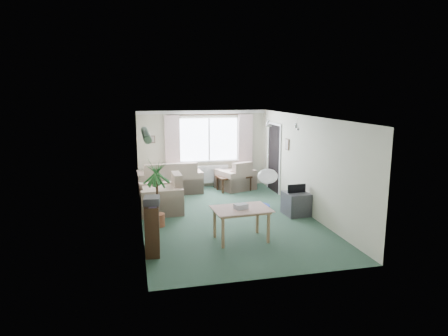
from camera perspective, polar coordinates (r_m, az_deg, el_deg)
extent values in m
plane|color=#2B4838|center=(9.65, 0.41, -7.05)|extent=(6.50, 6.50, 0.00)
cube|color=white|center=(12.46, -2.16, 4.10)|extent=(1.80, 0.03, 1.30)
cube|color=black|center=(12.32, -2.12, 7.62)|extent=(2.60, 0.03, 0.03)
cube|color=beige|center=(12.23, -7.37, 2.80)|extent=(0.45, 0.08, 2.00)
cube|color=beige|center=(12.66, 3.05, 3.15)|extent=(0.45, 0.08, 2.00)
cube|color=white|center=(12.60, -2.09, -0.89)|extent=(1.20, 0.10, 0.55)
cube|color=black|center=(12.03, 7.18, 1.37)|extent=(0.03, 0.95, 2.00)
sphere|color=white|center=(7.18, 6.27, -1.17)|extent=(0.36, 0.36, 0.36)
cylinder|color=#196626|center=(6.66, -11.12, 4.72)|extent=(1.60, 1.60, 0.12)
sphere|color=silver|center=(10.44, 6.26, 6.70)|extent=(0.20, 0.20, 0.20)
sphere|color=silver|center=(9.43, 10.41, 6.14)|extent=(0.20, 0.20, 0.20)
cube|color=brown|center=(12.25, -10.48, 4.04)|extent=(0.28, 0.03, 0.22)
cube|color=brown|center=(11.02, 9.01, 3.35)|extent=(0.03, 0.24, 0.30)
cube|color=beige|center=(11.98, -7.80, -1.26)|extent=(1.91, 1.06, 0.94)
cube|color=beige|center=(12.31, 1.64, -0.98)|extent=(1.25, 1.22, 0.88)
cube|color=beige|center=(10.09, -9.04, -3.55)|extent=(1.05, 1.10, 0.96)
cube|color=black|center=(12.16, 1.40, -2.17)|extent=(1.07, 0.69, 0.45)
cube|color=brown|center=(12.07, 1.18, -0.79)|extent=(0.12, 0.02, 0.16)
cube|color=black|center=(7.66, -10.19, -8.34)|extent=(0.31, 0.79, 0.94)
cube|color=#353439|center=(7.43, -10.28, -4.60)|extent=(0.32, 0.38, 0.14)
cylinder|color=#25581E|center=(8.95, -9.53, -3.57)|extent=(0.82, 0.82, 1.52)
cube|color=tan|center=(8.14, 2.45, -8.10)|extent=(1.08, 0.76, 0.65)
cube|color=#B6B4BF|center=(7.99, 2.43, -5.57)|extent=(0.29, 0.25, 0.12)
cube|color=#333337|center=(9.93, 10.26, -5.03)|extent=(0.59, 0.64, 0.56)
cylinder|color=#212A9A|center=(10.31, 5.06, -5.60)|extent=(0.72, 0.72, 0.11)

